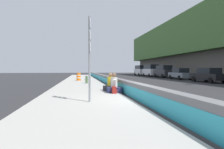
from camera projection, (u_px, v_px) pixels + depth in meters
ground_plane at (140, 102)px, 8.47m from camera, size 160.00×160.00×0.00m
sidewalk_strip at (82, 102)px, 8.01m from camera, size 80.00×4.40×0.14m
jersey_barrier at (140, 93)px, 8.46m from camera, size 76.00×0.45×0.85m
route_sign_post at (90, 52)px, 7.65m from camera, size 0.44×0.09×3.60m
fire_hydrant at (87, 79)px, 18.02m from camera, size 0.26×0.46×0.88m
seated_person_foreground at (114, 86)px, 10.87m from camera, size 0.75×0.84×1.17m
seated_person_middle at (110, 85)px, 11.83m from camera, size 0.82×0.92×1.15m
backpack at (114, 90)px, 10.39m from camera, size 0.32×0.28×0.40m
construction_barrel at (79, 77)px, 22.73m from camera, size 0.54×0.54×0.95m
parked_car_third at (208, 75)px, 21.29m from camera, size 4.53×2.00×1.71m
parked_car_fourth at (180, 74)px, 27.78m from camera, size 4.57×2.08×1.71m
parked_car_midline at (164, 71)px, 33.26m from camera, size 4.80×2.07×2.28m
parked_car_far at (151, 70)px, 39.21m from camera, size 5.10×2.10×2.56m
parked_car_farther at (141, 70)px, 45.43m from camera, size 5.12×2.14×2.56m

